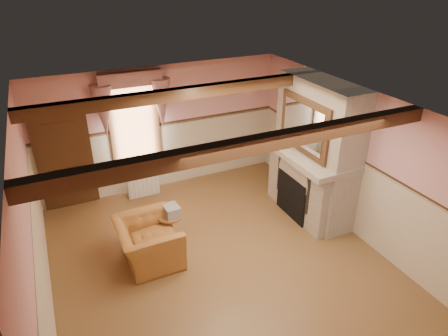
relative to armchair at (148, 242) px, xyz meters
name	(u,v)px	position (x,y,z in m)	size (l,w,h in m)	color
floor	(217,258)	(1.09, -0.48, -0.38)	(5.50, 6.00, 0.01)	brown
ceiling	(215,108)	(1.09, -0.48, 2.42)	(5.50, 6.00, 0.01)	silver
wall_back	(162,128)	(1.09, 2.52, 1.02)	(5.50, 0.02, 2.80)	pink
wall_front	(336,327)	(1.09, -3.48, 1.02)	(5.50, 0.02, 2.80)	pink
wall_left	(32,234)	(-1.66, -0.48, 1.02)	(0.02, 6.00, 2.80)	pink
wall_right	(350,159)	(3.84, -0.48, 1.02)	(0.02, 6.00, 2.80)	pink
wainscot	(217,224)	(1.09, -0.48, 0.37)	(5.50, 6.00, 1.50)	beige
chair_rail	(216,185)	(1.09, -0.48, 1.12)	(5.50, 6.00, 0.08)	black
firebox	(294,196)	(3.09, 0.12, 0.07)	(0.20, 0.95, 0.90)	black
armchair	(148,242)	(0.00, 0.00, 0.00)	(1.16, 1.02, 0.76)	#9E662D
side_table	(171,227)	(0.52, 0.39, -0.10)	(0.47, 0.47, 0.55)	brown
book_stack	(171,211)	(0.56, 0.37, 0.27)	(0.26, 0.32, 0.20)	#B7AD8C
radiator	(143,183)	(0.48, 2.22, -0.08)	(0.70, 0.18, 0.60)	silver
bowl	(314,152)	(3.33, -0.02, 1.08)	(0.32, 0.32, 0.08)	brown
mantel_clock	(288,133)	(3.33, 0.86, 1.14)	(0.14, 0.24, 0.20)	black
oil_lamp	(294,134)	(3.33, 0.67, 1.18)	(0.11, 0.11, 0.28)	gold
candle_red	(325,157)	(3.33, -0.35, 1.12)	(0.06, 0.06, 0.16)	maroon
jar_yellow	(314,151)	(3.33, -0.03, 1.10)	(0.06, 0.06, 0.12)	yellow
fireplace	(316,150)	(3.51, 0.12, 1.02)	(0.85, 2.00, 2.80)	gray
mantel	(309,154)	(3.33, 0.12, 0.98)	(1.05, 2.05, 0.12)	gray
overmantel_mirror	(304,126)	(3.15, 0.12, 1.59)	(0.06, 1.44, 1.04)	silver
door	(65,161)	(-1.01, 2.46, 0.67)	(1.10, 0.10, 2.10)	black
window	(134,122)	(0.49, 2.49, 1.27)	(1.06, 0.08, 2.02)	white
window_drapes	(132,96)	(0.49, 2.40, 1.87)	(1.30, 0.14, 1.40)	gray
ceiling_beam_front	(255,145)	(1.09, -1.68, 2.32)	(5.50, 0.18, 0.20)	black
ceiling_beam_back	(187,93)	(1.09, 0.72, 2.32)	(5.50, 0.18, 0.20)	black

